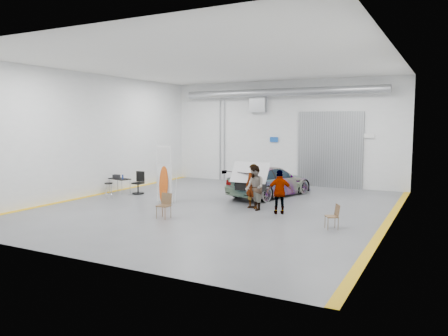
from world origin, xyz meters
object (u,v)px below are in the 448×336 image
at_px(office_chair, 139,184).
at_px(folding_chair_far, 332,221).
at_px(sedan_car, 270,181).
at_px(person_a, 253,186).
at_px(person_b, 255,188).
at_px(person_c, 280,192).
at_px(surfboard_display, 164,179).
at_px(work_table, 119,178).
at_px(shop_stool, 109,191).
at_px(folding_chair_near, 164,211).

bearing_deg(office_chair, folding_chair_far, -20.20).
relative_size(sedan_car, office_chair, 4.54).
bearing_deg(person_a, person_b, -44.25).
height_order(person_b, person_c, person_b).
bearing_deg(surfboard_display, folding_chair_far, -11.83).
relative_size(person_c, work_table, 1.35).
bearing_deg(shop_stool, work_table, 116.02).
bearing_deg(person_a, office_chair, -175.82).
height_order(person_a, person_c, person_a).
bearing_deg(folding_chair_near, work_table, 144.31).
height_order(folding_chair_far, office_chair, office_chair).
bearing_deg(office_chair, work_table, -171.39).
bearing_deg(shop_stool, person_c, 3.72).
distance_m(person_a, person_b, 0.38).
bearing_deg(work_table, shop_stool, -63.98).
distance_m(person_b, folding_chair_near, 3.92).
height_order(person_a, work_table, person_a).
bearing_deg(office_chair, person_a, -11.68).
relative_size(person_a, work_table, 1.45).
distance_m(person_c, folding_chair_far, 2.91).
xyz_separation_m(folding_chair_far, shop_stool, (-10.76, 0.96, 0.12)).
height_order(sedan_car, person_b, person_b).
relative_size(person_a, surfboard_display, 0.69).
height_order(person_c, folding_chair_far, person_c).
distance_m(shop_stool, work_table, 1.83).
relative_size(person_b, surfboard_display, 0.68).
xyz_separation_m(surfboard_display, shop_stool, (-3.00, -0.22, -0.72)).
xyz_separation_m(person_b, folding_chair_far, (3.61, -1.75, -0.66)).
distance_m(person_c, shop_stool, 8.37).
height_order(surfboard_display, work_table, surfboard_display).
distance_m(folding_chair_near, work_table, 6.74).
relative_size(sedan_car, person_a, 2.69).
xyz_separation_m(shop_stool, office_chair, (0.29, 1.87, 0.10)).
bearing_deg(person_b, work_table, -141.93).
relative_size(folding_chair_near, shop_stool, 1.21).
bearing_deg(shop_stool, person_b, 6.34).
xyz_separation_m(surfboard_display, folding_chair_near, (1.74, -2.45, -0.82)).
distance_m(sedan_car, person_b, 3.58).
bearing_deg(shop_stool, person_a, 9.05).
xyz_separation_m(sedan_car, person_c, (1.90, -3.75, 0.15)).
height_order(person_c, folding_chair_near, person_c).
xyz_separation_m(surfboard_display, office_chair, (-2.71, 1.65, -0.62)).
bearing_deg(folding_chair_far, work_table, -133.37).
distance_m(work_table, office_chair, 1.14).
distance_m(sedan_car, surfboard_display, 5.34).
relative_size(sedan_car, folding_chair_near, 5.38).
height_order(surfboard_display, folding_chair_far, surfboard_display).
height_order(person_a, shop_stool, person_a).
relative_size(folding_chair_far, shop_stool, 1.09).
relative_size(folding_chair_near, office_chair, 0.84).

